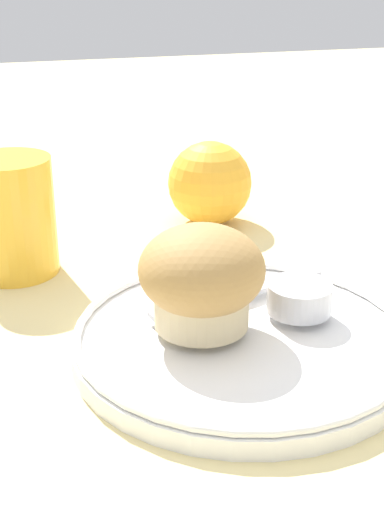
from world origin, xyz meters
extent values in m
plane|color=beige|center=(0.00, 0.00, 0.00)|extent=(3.00, 3.00, 0.00)
cylinder|color=white|center=(0.00, -0.03, 0.01)|extent=(0.24, 0.24, 0.01)
torus|color=white|center=(0.00, -0.03, 0.02)|extent=(0.24, 0.24, 0.01)
cylinder|color=beige|center=(-0.03, -0.01, 0.04)|extent=(0.07, 0.07, 0.04)
ellipsoid|color=#A87F47|center=(-0.03, -0.01, 0.06)|extent=(0.09, 0.09, 0.06)
cylinder|color=silver|center=(0.05, -0.01, 0.03)|extent=(0.05, 0.05, 0.02)
cylinder|color=white|center=(0.05, -0.01, 0.04)|extent=(0.04, 0.04, 0.00)
sphere|color=maroon|center=(-0.02, 0.02, 0.03)|extent=(0.02, 0.02, 0.02)
sphere|color=maroon|center=(-0.01, 0.02, 0.03)|extent=(0.02, 0.02, 0.02)
cube|color=#B7B7BC|center=(0.02, 0.02, 0.02)|extent=(0.15, 0.06, 0.00)
sphere|color=#F4A82D|center=(0.06, 0.23, 0.04)|extent=(0.09, 0.09, 0.09)
cylinder|color=gold|center=(-0.15, 0.16, 0.05)|extent=(0.08, 0.08, 0.10)
camera|label=1|loc=(-0.16, -0.44, 0.27)|focal=50.00mm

